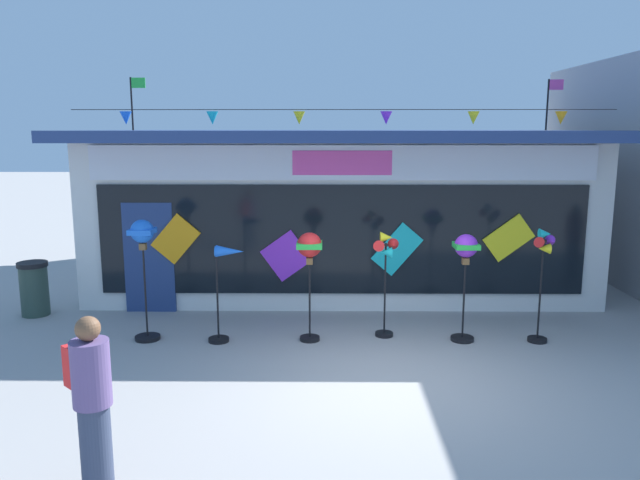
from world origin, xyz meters
TOP-DOWN VIEW (x-y plane):
  - ground_plane at (0.00, 0.00)m, footprint 80.00×80.00m
  - kite_shop_building at (-0.57, 6.02)m, footprint 10.02×6.76m
  - wind_spinner_far_left at (-3.67, 1.58)m, footprint 0.40×0.40m
  - wind_spinner_left at (-2.39, 1.49)m, footprint 0.59×0.32m
  - wind_spinner_center_left at (-1.10, 1.56)m, footprint 0.39×0.39m
  - wind_spinner_center_right at (0.09, 1.75)m, footprint 0.42×0.29m
  - wind_spinner_right at (1.30, 1.58)m, footprint 0.37×0.37m
  - wind_spinner_far_right at (2.47, 1.51)m, footprint 0.39×0.30m
  - person_mid_plaza at (-2.93, -2.55)m, footprint 0.46×0.46m
  - trash_bin at (-6.04, 2.86)m, footprint 0.52×0.52m

SIDE VIEW (x-z plane):
  - ground_plane at x=0.00m, z-range 0.00..0.00m
  - trash_bin at x=-6.04m, z-range 0.01..0.97m
  - person_mid_plaza at x=-2.93m, z-range 0.05..1.73m
  - wind_spinner_left at x=-2.39m, z-range 0.24..1.77m
  - wind_spinner_center_right at x=0.09m, z-range 0.36..2.07m
  - wind_spinner_far_right at x=2.47m, z-range 0.33..2.13m
  - wind_spinner_right at x=1.30m, z-range 0.48..2.18m
  - wind_spinner_center_left at x=-1.10m, z-range 0.54..2.26m
  - wind_spinner_far_left at x=-3.67m, z-range 0.52..2.44m
  - kite_shop_building at x=-0.57m, z-range -0.55..3.85m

